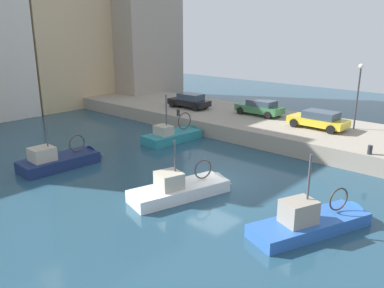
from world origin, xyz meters
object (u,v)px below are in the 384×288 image
at_px(parked_car_green, 260,107).
at_px(parked_car_black, 190,101).
at_px(fishing_boat_navy, 64,164).
at_px(fishing_boat_teal, 176,139).
at_px(fishing_boat_white, 186,193).
at_px(mooring_bollard_mid, 178,113).
at_px(fishing_boat_blue, 316,226).
at_px(quay_streetlamp, 359,86).
at_px(parked_car_yellow, 319,119).
at_px(mooring_bollard_south, 370,150).

relative_size(parked_car_green, parked_car_black, 1.00).
relative_size(fishing_boat_navy, parked_car_green, 1.36).
xyz_separation_m(fishing_boat_teal, fishing_boat_white, (-7.20, -7.77, 0.01)).
bearing_deg(mooring_bollard_mid, fishing_boat_blue, -117.30).
xyz_separation_m(fishing_boat_blue, quay_streetlamp, (14.30, 3.79, 4.32)).
distance_m(fishing_boat_blue, quay_streetlamp, 15.41).
height_order(fishing_boat_blue, parked_car_yellow, fishing_boat_blue).
height_order(fishing_boat_navy, parked_car_yellow, fishing_boat_navy).
distance_m(fishing_boat_navy, fishing_boat_white, 9.08).
xyz_separation_m(parked_car_green, parked_car_black, (-1.72, 6.72, 0.01)).
height_order(fishing_boat_white, parked_car_yellow, fishing_boat_white).
height_order(fishing_boat_teal, parked_car_yellow, fishing_boat_teal).
distance_m(parked_car_green, mooring_bollard_mid, 7.12).
height_order(fishing_boat_teal, mooring_bollard_mid, fishing_boat_teal).
bearing_deg(parked_car_green, quay_streetlamp, -85.13).
distance_m(fishing_boat_white, parked_car_black, 17.63).
distance_m(parked_car_yellow, mooring_bollard_south, 6.43).
distance_m(fishing_boat_white, parked_car_yellow, 13.91).
distance_m(fishing_boat_navy, parked_car_green, 17.24).
distance_m(fishing_boat_white, mooring_bollard_south, 11.59).
height_order(parked_car_green, mooring_bollard_south, parked_car_green).
height_order(fishing_boat_teal, quay_streetlamp, quay_streetlamp).
distance_m(fishing_boat_navy, mooring_bollard_south, 18.97).
xyz_separation_m(fishing_boat_navy, fishing_boat_teal, (9.07, -1.12, -0.02)).
height_order(mooring_bollard_mid, quay_streetlamp, quay_streetlamp).
relative_size(fishing_boat_teal, parked_car_green, 1.35).
bearing_deg(quay_streetlamp, parked_car_green, 94.87).
xyz_separation_m(parked_car_green, quay_streetlamp, (0.67, -7.90, 2.56)).
relative_size(fishing_boat_blue, mooring_bollard_mid, 11.97).
distance_m(parked_car_green, quay_streetlamp, 8.33).
bearing_deg(parked_car_yellow, parked_car_black, 93.08).
bearing_deg(quay_streetlamp, fishing_boat_navy, 145.72).
relative_size(parked_car_black, mooring_bollard_mid, 7.59).
height_order(fishing_boat_teal, fishing_boat_blue, fishing_boat_teal).
distance_m(fishing_boat_blue, mooring_bollard_south, 8.78).
height_order(fishing_boat_teal, parked_car_black, fishing_boat_teal).
bearing_deg(fishing_boat_white, parked_car_green, 18.49).
bearing_deg(parked_car_yellow, mooring_bollard_mid, 109.80).
relative_size(fishing_boat_navy, parked_car_black, 1.36).
relative_size(parked_car_green, mooring_bollard_mid, 7.60).
distance_m(fishing_boat_navy, mooring_bollard_mid, 11.84).
bearing_deg(fishing_boat_blue, parked_car_yellow, 24.84).
relative_size(fishing_boat_teal, parked_car_yellow, 1.29).
height_order(fishing_boat_blue, quay_streetlamp, quay_streetlamp).
xyz_separation_m(fishing_boat_teal, mooring_bollard_south, (2.64, -13.75, 1.37)).
bearing_deg(fishing_boat_teal, parked_car_green, -20.27).
height_order(parked_car_black, quay_streetlamp, quay_streetlamp).
relative_size(fishing_boat_navy, fishing_boat_white, 0.90).
relative_size(fishing_boat_white, quay_streetlamp, 1.31).
distance_m(fishing_boat_white, mooring_bollard_mid, 14.11).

